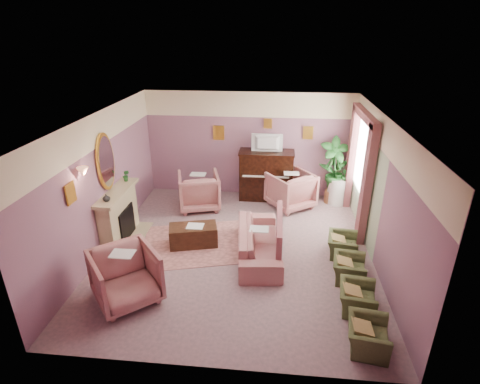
# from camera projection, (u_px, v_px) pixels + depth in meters

# --- Properties ---
(floor) EXTENTS (5.50, 6.00, 0.01)m
(floor) POSITION_uv_depth(u_px,v_px,m) (237.00, 250.00, 7.89)
(floor) COLOR gray
(floor) RESTS_ON ground
(ceiling) EXTENTS (5.50, 6.00, 0.01)m
(ceiling) POSITION_uv_depth(u_px,v_px,m) (236.00, 118.00, 6.75)
(ceiling) COLOR white
(ceiling) RESTS_ON wall_back
(wall_back) EXTENTS (5.50, 0.02, 2.80)m
(wall_back) POSITION_uv_depth(u_px,v_px,m) (249.00, 145.00, 10.05)
(wall_back) COLOR #74516D
(wall_back) RESTS_ON floor
(wall_front) EXTENTS (5.50, 0.02, 2.80)m
(wall_front) POSITION_uv_depth(u_px,v_px,m) (211.00, 285.00, 4.59)
(wall_front) COLOR #74516D
(wall_front) RESTS_ON floor
(wall_left) EXTENTS (0.02, 6.00, 2.80)m
(wall_left) POSITION_uv_depth(u_px,v_px,m) (102.00, 184.00, 7.57)
(wall_left) COLOR #74516D
(wall_left) RESTS_ON floor
(wall_right) EXTENTS (0.02, 6.00, 2.80)m
(wall_right) POSITION_uv_depth(u_px,v_px,m) (381.00, 195.00, 7.07)
(wall_right) COLOR #74516D
(wall_right) RESTS_ON floor
(picture_rail_band) EXTENTS (5.50, 0.01, 0.65)m
(picture_rail_band) POSITION_uv_depth(u_px,v_px,m) (249.00, 105.00, 9.60)
(picture_rail_band) COLOR #FFECC1
(picture_rail_band) RESTS_ON wall_back
(stripe_panel) EXTENTS (0.01, 3.00, 2.15)m
(stripe_panel) POSITION_uv_depth(u_px,v_px,m) (364.00, 184.00, 8.39)
(stripe_panel) COLOR #B2C99D
(stripe_panel) RESTS_ON wall_right
(fireplace_surround) EXTENTS (0.30, 1.40, 1.10)m
(fireplace_surround) POSITION_uv_depth(u_px,v_px,m) (119.00, 217.00, 8.08)
(fireplace_surround) COLOR tan
(fireplace_surround) RESTS_ON floor
(fireplace_inset) EXTENTS (0.18, 0.72, 0.68)m
(fireplace_inset) POSITION_uv_depth(u_px,v_px,m) (124.00, 223.00, 8.13)
(fireplace_inset) COLOR black
(fireplace_inset) RESTS_ON floor
(fire_ember) EXTENTS (0.06, 0.54, 0.10)m
(fire_ember) POSITION_uv_depth(u_px,v_px,m) (127.00, 230.00, 8.20)
(fire_ember) COLOR #FF6010
(fire_ember) RESTS_ON floor
(mantel_shelf) EXTENTS (0.40, 1.55, 0.07)m
(mantel_shelf) POSITION_uv_depth(u_px,v_px,m) (117.00, 193.00, 7.85)
(mantel_shelf) COLOR tan
(mantel_shelf) RESTS_ON fireplace_surround
(hearth) EXTENTS (0.55, 1.50, 0.02)m
(hearth) POSITION_uv_depth(u_px,v_px,m) (131.00, 239.00, 8.28)
(hearth) COLOR tan
(hearth) RESTS_ON floor
(mirror_frame) EXTENTS (0.04, 0.72, 1.20)m
(mirror_frame) POSITION_uv_depth(u_px,v_px,m) (106.00, 162.00, 7.58)
(mirror_frame) COLOR gold
(mirror_frame) RESTS_ON wall_left
(mirror_glass) EXTENTS (0.01, 0.60, 1.06)m
(mirror_glass) POSITION_uv_depth(u_px,v_px,m) (107.00, 162.00, 7.58)
(mirror_glass) COLOR silver
(mirror_glass) RESTS_ON wall_left
(sconce_shade) EXTENTS (0.20, 0.20, 0.16)m
(sconce_shade) POSITION_uv_depth(u_px,v_px,m) (83.00, 172.00, 6.55)
(sconce_shade) COLOR #F3996B
(sconce_shade) RESTS_ON wall_left
(piano) EXTENTS (1.40, 0.60, 1.30)m
(piano) POSITION_uv_depth(u_px,v_px,m) (266.00, 176.00, 10.02)
(piano) COLOR black
(piano) RESTS_ON floor
(piano_keyshelf) EXTENTS (1.30, 0.12, 0.06)m
(piano_keyshelf) POSITION_uv_depth(u_px,v_px,m) (266.00, 178.00, 9.67)
(piano_keyshelf) COLOR black
(piano_keyshelf) RESTS_ON piano
(piano_keys) EXTENTS (1.20, 0.08, 0.02)m
(piano_keys) POSITION_uv_depth(u_px,v_px,m) (266.00, 177.00, 9.65)
(piano_keys) COLOR silver
(piano_keys) RESTS_ON piano
(piano_top) EXTENTS (1.45, 0.65, 0.04)m
(piano_top) POSITION_uv_depth(u_px,v_px,m) (267.00, 152.00, 9.75)
(piano_top) COLOR black
(piano_top) RESTS_ON piano
(television) EXTENTS (0.80, 0.12, 0.48)m
(television) POSITION_uv_depth(u_px,v_px,m) (267.00, 142.00, 9.59)
(television) COLOR black
(television) RESTS_ON piano
(print_back_left) EXTENTS (0.30, 0.03, 0.38)m
(print_back_left) POSITION_uv_depth(u_px,v_px,m) (219.00, 133.00, 9.95)
(print_back_left) COLOR gold
(print_back_left) RESTS_ON wall_back
(print_back_right) EXTENTS (0.26, 0.03, 0.34)m
(print_back_right) POSITION_uv_depth(u_px,v_px,m) (308.00, 133.00, 9.72)
(print_back_right) COLOR gold
(print_back_right) RESTS_ON wall_back
(print_back_mid) EXTENTS (0.22, 0.03, 0.26)m
(print_back_mid) POSITION_uv_depth(u_px,v_px,m) (268.00, 124.00, 9.72)
(print_back_mid) COLOR gold
(print_back_mid) RESTS_ON wall_back
(print_left_wall) EXTENTS (0.03, 0.28, 0.36)m
(print_left_wall) POSITION_uv_depth(u_px,v_px,m) (71.00, 193.00, 6.34)
(print_left_wall) COLOR gold
(print_left_wall) RESTS_ON wall_left
(window_blind) EXTENTS (0.03, 1.40, 1.80)m
(window_blind) POSITION_uv_depth(u_px,v_px,m) (364.00, 154.00, 8.36)
(window_blind) COLOR beige
(window_blind) RESTS_ON wall_right
(curtain_left) EXTENTS (0.16, 0.34, 2.60)m
(curtain_left) POSITION_uv_depth(u_px,v_px,m) (366.00, 186.00, 7.70)
(curtain_left) COLOR #89474B
(curtain_left) RESTS_ON floor
(curtain_right) EXTENTS (0.16, 0.34, 2.60)m
(curtain_right) POSITION_uv_depth(u_px,v_px,m) (351.00, 158.00, 9.37)
(curtain_right) COLOR #89474B
(curtain_right) RESTS_ON floor
(pelmet) EXTENTS (0.16, 2.20, 0.16)m
(pelmet) POSITION_uv_depth(u_px,v_px,m) (365.00, 116.00, 8.02)
(pelmet) COLOR #89474B
(pelmet) RESTS_ON wall_right
(mantel_plant) EXTENTS (0.16, 0.16, 0.28)m
(mantel_plant) POSITION_uv_depth(u_px,v_px,m) (126.00, 176.00, 8.28)
(mantel_plant) COLOR #1D561F
(mantel_plant) RESTS_ON mantel_shelf
(mantel_vase) EXTENTS (0.16, 0.16, 0.16)m
(mantel_vase) POSITION_uv_depth(u_px,v_px,m) (106.00, 198.00, 7.35)
(mantel_vase) COLOR #FFECC1
(mantel_vase) RESTS_ON mantel_shelf
(area_rug) EXTENTS (2.87, 2.37, 0.01)m
(area_rug) POSITION_uv_depth(u_px,v_px,m) (203.00, 243.00, 8.12)
(area_rug) COLOR #AC6963
(area_rug) RESTS_ON floor
(coffee_table) EXTENTS (1.09, 0.73, 0.45)m
(coffee_table) POSITION_uv_depth(u_px,v_px,m) (193.00, 235.00, 7.99)
(coffee_table) COLOR #371E11
(coffee_table) RESTS_ON floor
(table_paper) EXTENTS (0.35, 0.28, 0.01)m
(table_paper) POSITION_uv_depth(u_px,v_px,m) (195.00, 226.00, 7.89)
(table_paper) COLOR white
(table_paper) RESTS_ON coffee_table
(sofa) EXTENTS (0.70, 2.10, 0.85)m
(sofa) POSITION_uv_depth(u_px,v_px,m) (259.00, 237.00, 7.55)
(sofa) COLOR #AD6D69
(sofa) RESTS_ON floor
(sofa_throw) EXTENTS (0.11, 1.59, 0.58)m
(sofa_throw) POSITION_uv_depth(u_px,v_px,m) (279.00, 230.00, 7.44)
(sofa_throw) COLOR #89474B
(sofa_throw) RESTS_ON sofa
(floral_armchair_left) EXTENTS (1.00, 1.00, 1.04)m
(floral_armchair_left) POSITION_uv_depth(u_px,v_px,m) (199.00, 189.00, 9.52)
(floral_armchair_left) COLOR #AD6D69
(floral_armchair_left) RESTS_ON floor
(floral_armchair_right) EXTENTS (1.00, 1.00, 1.04)m
(floral_armchair_right) POSITION_uv_depth(u_px,v_px,m) (291.00, 188.00, 9.58)
(floral_armchair_right) COLOR #AD6D69
(floral_armchair_right) RESTS_ON floor
(floral_armchair_front) EXTENTS (1.00, 1.00, 1.04)m
(floral_armchair_front) POSITION_uv_depth(u_px,v_px,m) (125.00, 274.00, 6.25)
(floral_armchair_front) COLOR #AD6D69
(floral_armchair_front) RESTS_ON floor
(olive_chair_a) EXTENTS (0.47, 0.67, 0.58)m
(olive_chair_a) POSITION_uv_depth(u_px,v_px,m) (368.00, 332.00, 5.37)
(olive_chair_a) COLOR #49532B
(olive_chair_a) RESTS_ON floor
(olive_chair_b) EXTENTS (0.47, 0.67, 0.58)m
(olive_chair_b) POSITION_uv_depth(u_px,v_px,m) (358.00, 295.00, 6.12)
(olive_chair_b) COLOR #49532B
(olive_chair_b) RESTS_ON floor
(olive_chair_c) EXTENTS (0.47, 0.67, 0.58)m
(olive_chair_c) POSITION_uv_depth(u_px,v_px,m) (349.00, 266.00, 6.87)
(olive_chair_c) COLOR #49532B
(olive_chair_c) RESTS_ON floor
(olive_chair_d) EXTENTS (0.47, 0.67, 0.58)m
(olive_chair_d) POSITION_uv_depth(u_px,v_px,m) (342.00, 242.00, 7.61)
(olive_chair_d) COLOR #49532B
(olive_chair_d) RESTS_ON floor
(side_table) EXTENTS (0.52, 0.52, 0.70)m
(side_table) POSITION_uv_depth(u_px,v_px,m) (337.00, 191.00, 9.84)
(side_table) COLOR white
(side_table) RESTS_ON floor
(side_plant_big) EXTENTS (0.30, 0.30, 0.34)m
(side_plant_big) POSITION_uv_depth(u_px,v_px,m) (339.00, 172.00, 9.63)
(side_plant_big) COLOR #1D561F
(side_plant_big) RESTS_ON side_table
(side_plant_small) EXTENTS (0.16, 0.16, 0.28)m
(side_plant_small) POSITION_uv_depth(u_px,v_px,m) (345.00, 175.00, 9.54)
(side_plant_small) COLOR #1D561F
(side_plant_small) RESTS_ON side_table
(palm_pot) EXTENTS (0.34, 0.34, 0.34)m
(palm_pot) POSITION_uv_depth(u_px,v_px,m) (331.00, 196.00, 9.96)
(palm_pot) COLOR #956139
(palm_pot) RESTS_ON floor
(palm_plant) EXTENTS (0.76, 0.76, 1.44)m
(palm_plant) POSITION_uv_depth(u_px,v_px,m) (334.00, 165.00, 9.60)
(palm_plant) COLOR #1D561F
(palm_plant) RESTS_ON palm_pot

